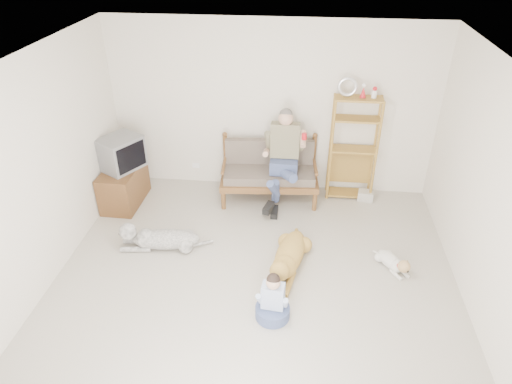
# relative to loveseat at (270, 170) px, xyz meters

# --- Properties ---
(floor) EXTENTS (5.50, 5.50, 0.00)m
(floor) POSITION_rel_loveseat_xyz_m (-0.02, -2.37, -0.49)
(floor) COLOR beige
(floor) RESTS_ON ground
(ceiling) EXTENTS (5.50, 5.50, 0.00)m
(ceiling) POSITION_rel_loveseat_xyz_m (-0.02, -2.37, 2.21)
(ceiling) COLOR white
(ceiling) RESTS_ON ground
(wall_back) EXTENTS (5.00, 0.00, 5.00)m
(wall_back) POSITION_rel_loveseat_xyz_m (-0.02, 0.38, 0.86)
(wall_back) COLOR silver
(wall_back) RESTS_ON ground
(wall_left) EXTENTS (0.00, 5.50, 5.50)m
(wall_left) POSITION_rel_loveseat_xyz_m (-2.52, -2.37, 0.86)
(wall_left) COLOR silver
(wall_left) RESTS_ON ground
(wall_right) EXTENTS (0.00, 5.50, 5.50)m
(wall_right) POSITION_rel_loveseat_xyz_m (2.48, -2.37, 0.86)
(wall_right) COLOR silver
(wall_right) RESTS_ON ground
(loveseat) EXTENTS (1.55, 0.82, 0.95)m
(loveseat) POSITION_rel_loveseat_xyz_m (0.00, 0.00, 0.00)
(loveseat) COLOR brown
(loveseat) RESTS_ON ground
(man) EXTENTS (0.57, 0.82, 1.33)m
(man) POSITION_rel_loveseat_xyz_m (0.20, -0.23, 0.21)
(man) COLOR #44517D
(man) RESTS_ON loveseat
(etagere) EXTENTS (0.74, 0.32, 1.95)m
(etagere) POSITION_rel_loveseat_xyz_m (1.26, 0.18, 0.37)
(etagere) COLOR olive
(etagere) RESTS_ON ground
(book_stack) EXTENTS (0.26, 0.21, 0.15)m
(book_stack) POSITION_rel_loveseat_xyz_m (1.54, 0.08, -0.41)
(book_stack) COLOR beige
(book_stack) RESTS_ON ground
(tv_stand) EXTENTS (0.53, 0.91, 0.60)m
(tv_stand) POSITION_rel_loveseat_xyz_m (-2.24, -0.41, -0.19)
(tv_stand) COLOR brown
(tv_stand) RESTS_ON ground
(crt_tv) EXTENTS (0.71, 0.75, 0.49)m
(crt_tv) POSITION_rel_loveseat_xyz_m (-2.21, -0.36, 0.36)
(crt_tv) COLOR slate
(crt_tv) RESTS_ON tv_stand
(wall_outlet) EXTENTS (0.12, 0.02, 0.08)m
(wall_outlet) POSITION_rel_loveseat_xyz_m (-1.27, 0.36, -0.19)
(wall_outlet) COLOR white
(wall_outlet) RESTS_ON ground
(golden_retriever) EXTENTS (0.53, 1.39, 0.42)m
(golden_retriever) POSITION_rel_loveseat_xyz_m (0.38, -1.71, -0.31)
(golden_retriever) COLOR #B68C3F
(golden_retriever) RESTS_ON ground
(shaggy_dog) EXTENTS (1.32, 0.42, 0.39)m
(shaggy_dog) POSITION_rel_loveseat_xyz_m (-1.40, -1.47, -0.33)
(shaggy_dog) COLOR white
(shaggy_dog) RESTS_ON ground
(terrier) EXTENTS (0.42, 0.59, 0.25)m
(terrier) POSITION_rel_loveseat_xyz_m (1.74, -1.58, -0.38)
(terrier) COLOR silver
(terrier) RESTS_ON ground
(child) EXTENTS (0.39, 0.39, 0.62)m
(child) POSITION_rel_loveseat_xyz_m (0.25, -2.55, -0.26)
(child) COLOR #44517D
(child) RESTS_ON ground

